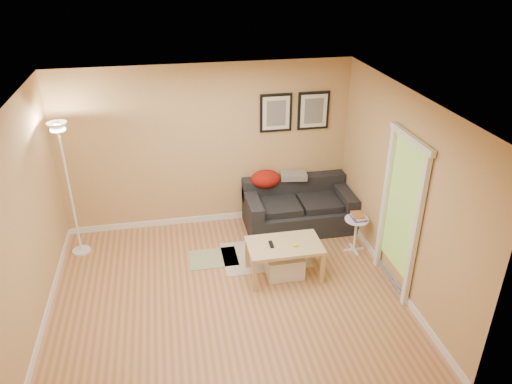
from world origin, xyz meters
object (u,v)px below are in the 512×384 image
Objects in this scene: sofa at (299,206)px; side_table at (355,235)px; floor_lamp at (71,195)px; storage_bin at (284,265)px; book_stack at (358,216)px; coffee_table at (284,259)px.

sofa reaches higher than side_table.
storage_bin is at bearing -21.76° from floor_lamp.
side_table is 0.27× the size of floor_lamp.
sofa is 1.07m from book_stack.
storage_bin is 0.96× the size of side_table.
coffee_table is at bearing -114.06° from sofa.
storage_bin is (-0.54, -1.23, -0.22)m from sofa.
book_stack is at bearing -10.23° from floor_lamp.
floor_lamp reaches higher than side_table.
book_stack reaches higher than side_table.
book_stack is at bearing -51.16° from sofa.
coffee_table is (-0.54, -1.22, -0.12)m from sofa.
sofa is 3.43m from floor_lamp.
floor_lamp is at bearing 169.57° from side_table.
sofa is 0.83× the size of floor_lamp.
floor_lamp reaches higher than book_stack.
storage_bin is at bearing -63.35° from coffee_table.
floor_lamp is (-4.02, 0.74, 0.69)m from side_table.
coffee_table is at bearing -21.67° from floor_lamp.
book_stack reaches higher than coffee_table.
coffee_table is 1.86× the size of side_table.
storage_bin is at bearing -113.61° from sofa.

